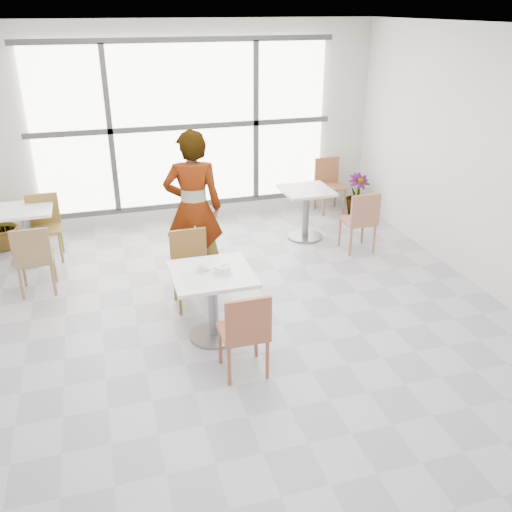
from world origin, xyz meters
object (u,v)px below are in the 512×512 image
object	(u,v)px
chair_far	(191,263)
bg_chair_left_far	(44,222)
bg_table_left	(27,227)
coffee_cup	(202,269)
person	(193,209)
bg_table_right	(306,206)
bg_chair_right_near	(361,218)
chair_near	(245,330)
plant_right	(357,195)
plant_left	(3,223)
main_table	(213,292)
oatmeal_bowl	(222,269)
bg_chair_right_far	(329,181)
bg_chair_left_near	(34,256)

from	to	relation	value
chair_far	bg_chair_left_far	size ratio (longest dim) A/B	1.00
bg_table_left	coffee_cup	bearing A→B (deg)	-53.38
coffee_cup	person	bearing A→B (deg)	82.56
bg_table_right	bg_chair_right_near	distance (m)	0.88
chair_near	bg_chair_right_near	xyz separation A→B (m)	(2.28, 2.29, 0.00)
plant_right	bg_table_right	bearing A→B (deg)	-149.54
bg_table_right	plant_left	world-z (taller)	same
main_table	oatmeal_bowl	xyz separation A→B (m)	(0.10, -0.05, 0.27)
bg_table_left	plant_right	bearing A→B (deg)	4.62
main_table	bg_chair_right_far	bearing A→B (deg)	50.68
chair_far	oatmeal_bowl	size ratio (longest dim) A/B	4.14
bg_table_right	plant_left	bearing A→B (deg)	168.52
person	plant_left	world-z (taller)	person
chair_near	bg_table_right	distance (m)	3.46
plant_left	bg_chair_left_far	bearing A→B (deg)	-39.37
bg_chair_left_far	bg_chair_right_far	size ratio (longest dim) A/B	1.00
bg_chair_left_far	plant_right	distance (m)	4.81
coffee_cup	bg_chair_left_far	size ratio (longest dim) A/B	0.18
coffee_cup	bg_table_left	xyz separation A→B (m)	(-1.85, 2.50, -0.29)
main_table	bg_table_left	bearing A→B (deg)	127.54
plant_left	bg_table_right	bearing A→B (deg)	-11.48
bg_chair_left_near	plant_left	bearing A→B (deg)	-71.82
main_table	plant_right	distance (m)	4.25
main_table	oatmeal_bowl	distance (m)	0.29
bg_table_left	main_table	bearing A→B (deg)	-52.46
chair_near	person	xyz separation A→B (m)	(-0.06, 2.09, 0.45)
bg_table_right	bg_chair_right_far	distance (m)	1.32
chair_near	plant_left	world-z (taller)	chair_near
bg_table_left	bg_chair_left_far	distance (m)	0.23
chair_near	bg_chair_right_far	size ratio (longest dim) A/B	1.00
chair_far	person	world-z (taller)	person
bg_chair_right_near	bg_chair_right_far	bearing A→B (deg)	-98.89
bg_chair_left_near	main_table	bearing A→B (deg)	139.94
bg_table_left	plant_right	xyz separation A→B (m)	(5.01, 0.40, -0.15)
chair_near	bg_table_left	distance (m)	3.88
bg_chair_right_far	bg_chair_right_near	bearing A→B (deg)	-98.89
chair_near	bg_table_right	world-z (taller)	chair_near
oatmeal_bowl	bg_chair_left_far	size ratio (longest dim) A/B	0.24
bg_table_right	plant_right	distance (m)	1.37
chair_near	main_table	bearing A→B (deg)	-79.38
plant_right	bg_chair_left_near	bearing A→B (deg)	-163.66
oatmeal_bowl	plant_right	size ratio (longest dim) A/B	0.31
chair_near	plant_left	distance (m)	4.57
bg_table_right	person	bearing A→B (deg)	-153.52
bg_chair_right_near	bg_chair_left_near	bearing A→B (deg)	0.47
bg_table_left	bg_chair_left_near	distance (m)	1.03
chair_far	person	distance (m)	0.73
bg_chair_right_far	plant_right	world-z (taller)	bg_chair_right_far
bg_chair_left_near	coffee_cup	bearing A→B (deg)	139.19
chair_near	bg_chair_left_near	world-z (taller)	same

